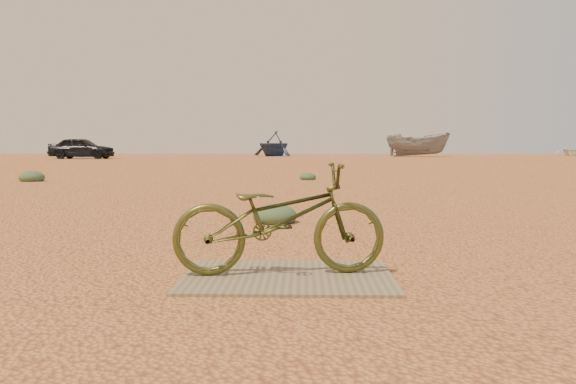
{
  "coord_description": "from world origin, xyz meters",
  "views": [
    {
      "loc": [
        0.35,
        -3.96,
        0.99
      ],
      "look_at": [
        0.24,
        0.15,
        0.64
      ],
      "focal_mm": 35.0,
      "sensor_mm": 36.0,
      "label": 1
    }
  ],
  "objects_px": {
    "car": "(82,148)",
    "boat_mid_right": "(418,145)",
    "plywood_board": "(288,276)",
    "boat_far_left": "(274,143)",
    "bicycle": "(280,219)",
    "boat_far_right": "(575,151)",
    "boat_near_left": "(85,150)"
  },
  "relations": [
    {
      "from": "car",
      "to": "boat_mid_right",
      "type": "distance_m",
      "value": 26.78
    },
    {
      "from": "plywood_board",
      "to": "boat_far_left",
      "type": "distance_m",
      "value": 45.84
    },
    {
      "from": "boat_far_left",
      "to": "car",
      "type": "bearing_deg",
      "value": -111.43
    },
    {
      "from": "bicycle",
      "to": "boat_far_left",
      "type": "relative_size",
      "value": 0.37
    },
    {
      "from": "bicycle",
      "to": "boat_mid_right",
      "type": "relative_size",
      "value": 0.3
    },
    {
      "from": "boat_mid_right",
      "to": "boat_far_right",
      "type": "xyz_separation_m",
      "value": [
        15.84,
        5.61,
        -0.55
      ]
    },
    {
      "from": "boat_far_left",
      "to": "bicycle",
      "type": "bearing_deg",
      "value": -54.7
    },
    {
      "from": "boat_mid_right",
      "to": "boat_near_left",
      "type": "bearing_deg",
      "value": 103.68
    },
    {
      "from": "boat_mid_right",
      "to": "car",
      "type": "bearing_deg",
      "value": 117.67
    },
    {
      "from": "car",
      "to": "boat_near_left",
      "type": "relative_size",
      "value": 0.83
    },
    {
      "from": "boat_near_left",
      "to": "boat_far_right",
      "type": "bearing_deg",
      "value": -21.49
    },
    {
      "from": "boat_near_left",
      "to": "boat_far_right",
      "type": "relative_size",
      "value": 1.22
    },
    {
      "from": "bicycle",
      "to": "boat_near_left",
      "type": "xyz_separation_m",
      "value": [
        -18.07,
        42.28,
        0.12
      ]
    },
    {
      "from": "car",
      "to": "boat_far_left",
      "type": "bearing_deg",
      "value": -53.04
    },
    {
      "from": "bicycle",
      "to": "boat_near_left",
      "type": "height_order",
      "value": "boat_near_left"
    },
    {
      "from": "boat_far_left",
      "to": "boat_mid_right",
      "type": "height_order",
      "value": "boat_far_left"
    },
    {
      "from": "boat_mid_right",
      "to": "boat_far_right",
      "type": "bearing_deg",
      "value": -59.62
    },
    {
      "from": "boat_far_right",
      "to": "boat_mid_right",
      "type": "bearing_deg",
      "value": -145.28
    },
    {
      "from": "plywood_board",
      "to": "car",
      "type": "relative_size",
      "value": 0.34
    },
    {
      "from": "plywood_board",
      "to": "boat_near_left",
      "type": "bearing_deg",
      "value": 113.19
    },
    {
      "from": "boat_far_left",
      "to": "boat_far_right",
      "type": "bearing_deg",
      "value": 39.49
    },
    {
      "from": "boat_far_left",
      "to": "plywood_board",
      "type": "bearing_deg",
      "value": -54.62
    },
    {
      "from": "bicycle",
      "to": "boat_far_left",
      "type": "height_order",
      "value": "boat_far_left"
    },
    {
      "from": "boat_near_left",
      "to": "car",
      "type": "bearing_deg",
      "value": -100.65
    },
    {
      "from": "boat_far_right",
      "to": "boat_far_left",
      "type": "bearing_deg",
      "value": -157.6
    },
    {
      "from": "plywood_board",
      "to": "boat_mid_right",
      "type": "bearing_deg",
      "value": 77.34
    },
    {
      "from": "boat_near_left",
      "to": "boat_mid_right",
      "type": "height_order",
      "value": "boat_mid_right"
    },
    {
      "from": "boat_near_left",
      "to": "boat_far_left",
      "type": "xyz_separation_m",
      "value": [
        15.67,
        3.44,
        0.56
      ]
    },
    {
      "from": "boat_far_right",
      "to": "boat_near_left",
      "type": "bearing_deg",
      "value": -155.73
    },
    {
      "from": "boat_near_left",
      "to": "boat_mid_right",
      "type": "bearing_deg",
      "value": -27.74
    },
    {
      "from": "car",
      "to": "boat_far_left",
      "type": "xyz_separation_m",
      "value": [
        13.36,
        9.81,
        0.36
      ]
    },
    {
      "from": "bicycle",
      "to": "boat_far_right",
      "type": "distance_m",
      "value": 55.58
    }
  ]
}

